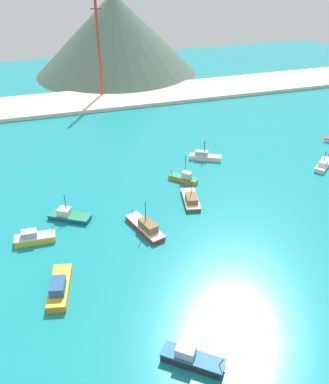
{
  "coord_description": "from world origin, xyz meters",
  "views": [
    {
      "loc": [
        -25.45,
        -43.9,
        50.1
      ],
      "look_at": [
        -1.73,
        31.23,
        2.16
      ],
      "focal_mm": 39.21,
      "sensor_mm": 36.0,
      "label": 1
    }
  ],
  "objects_px": {
    "fishing_boat_7": "(191,199)",
    "fishing_boat_15": "(204,156)",
    "fishing_boat_11": "(69,216)",
    "fishing_boat_2": "(146,227)",
    "fishing_boat_14": "(34,238)",
    "fishing_boat_4": "(323,165)",
    "fishing_boat_13": "(192,358)",
    "radio_tower": "(98,44)",
    "fishing_boat_0": "(184,178)",
    "fishing_boat_5": "(59,287)"
  },
  "relations": [
    {
      "from": "fishing_boat_7",
      "to": "radio_tower",
      "type": "distance_m",
      "value": 78.88
    },
    {
      "from": "fishing_boat_2",
      "to": "fishing_boat_7",
      "type": "bearing_deg",
      "value": 30.14
    },
    {
      "from": "fishing_boat_13",
      "to": "fishing_boat_14",
      "type": "height_order",
      "value": "fishing_boat_14"
    },
    {
      "from": "fishing_boat_14",
      "to": "fishing_boat_15",
      "type": "distance_m",
      "value": 49.84
    },
    {
      "from": "fishing_boat_7",
      "to": "fishing_boat_11",
      "type": "distance_m",
      "value": 26.48
    },
    {
      "from": "radio_tower",
      "to": "fishing_boat_0",
      "type": "bearing_deg",
      "value": -83.69
    },
    {
      "from": "fishing_boat_7",
      "to": "fishing_boat_13",
      "type": "distance_m",
      "value": 40.96
    },
    {
      "from": "fishing_boat_0",
      "to": "fishing_boat_4",
      "type": "xyz_separation_m",
      "value": [
        36.22,
        -3.91,
        -0.1
      ]
    },
    {
      "from": "fishing_boat_14",
      "to": "fishing_boat_13",
      "type": "bearing_deg",
      "value": -60.67
    },
    {
      "from": "fishing_boat_11",
      "to": "fishing_boat_15",
      "type": "xyz_separation_m",
      "value": [
        37.21,
        16.81,
        0.11
      ]
    },
    {
      "from": "fishing_boat_4",
      "to": "fishing_boat_11",
      "type": "xyz_separation_m",
      "value": [
        -64.37,
        -3.58,
        -0.02
      ]
    },
    {
      "from": "fishing_boat_5",
      "to": "fishing_boat_14",
      "type": "bearing_deg",
      "value": 102.5
    },
    {
      "from": "fishing_boat_11",
      "to": "fishing_boat_4",
      "type": "bearing_deg",
      "value": 3.18
    },
    {
      "from": "fishing_boat_2",
      "to": "fishing_boat_4",
      "type": "distance_m",
      "value": 51.73
    },
    {
      "from": "fishing_boat_11",
      "to": "fishing_boat_2",
      "type": "bearing_deg",
      "value": -32.12
    },
    {
      "from": "fishing_boat_4",
      "to": "fishing_boat_14",
      "type": "bearing_deg",
      "value": -172.48
    },
    {
      "from": "radio_tower",
      "to": "fishing_boat_13",
      "type": "bearing_deg",
      "value": -94.29
    },
    {
      "from": "fishing_boat_14",
      "to": "fishing_boat_5",
      "type": "bearing_deg",
      "value": -77.5
    },
    {
      "from": "fishing_boat_7",
      "to": "fishing_boat_0",
      "type": "bearing_deg",
      "value": 79.47
    },
    {
      "from": "fishing_boat_5",
      "to": "radio_tower",
      "type": "height_order",
      "value": "radio_tower"
    },
    {
      "from": "fishing_boat_5",
      "to": "fishing_boat_7",
      "type": "bearing_deg",
      "value": 32.35
    },
    {
      "from": "fishing_boat_2",
      "to": "radio_tower",
      "type": "relative_size",
      "value": 0.3
    },
    {
      "from": "fishing_boat_0",
      "to": "radio_tower",
      "type": "bearing_deg",
      "value": 96.31
    },
    {
      "from": "fishing_boat_13",
      "to": "fishing_boat_15",
      "type": "height_order",
      "value": "fishing_boat_15"
    },
    {
      "from": "fishing_boat_14",
      "to": "radio_tower",
      "type": "relative_size",
      "value": 0.21
    },
    {
      "from": "fishing_boat_0",
      "to": "fishing_boat_7",
      "type": "relative_size",
      "value": 0.75
    },
    {
      "from": "fishing_boat_0",
      "to": "fishing_boat_5",
      "type": "bearing_deg",
      "value": -138.36
    },
    {
      "from": "fishing_boat_11",
      "to": "fishing_boat_0",
      "type": "bearing_deg",
      "value": 14.9
    },
    {
      "from": "fishing_boat_2",
      "to": "fishing_boat_15",
      "type": "height_order",
      "value": "fishing_boat_2"
    },
    {
      "from": "fishing_boat_14",
      "to": "radio_tower",
      "type": "xyz_separation_m",
      "value": [
        27.88,
        80.7,
        17.72
      ]
    },
    {
      "from": "fishing_boat_4",
      "to": "fishing_boat_14",
      "type": "relative_size",
      "value": 1.04
    },
    {
      "from": "fishing_boat_4",
      "to": "fishing_boat_14",
      "type": "height_order",
      "value": "fishing_boat_4"
    },
    {
      "from": "fishing_boat_7",
      "to": "fishing_boat_14",
      "type": "height_order",
      "value": "fishing_boat_7"
    },
    {
      "from": "fishing_boat_15",
      "to": "fishing_boat_7",
      "type": "bearing_deg",
      "value": -120.12
    },
    {
      "from": "fishing_boat_11",
      "to": "fishing_boat_13",
      "type": "relative_size",
      "value": 1.06
    },
    {
      "from": "fishing_boat_13",
      "to": "fishing_boat_5",
      "type": "bearing_deg",
      "value": 129.65
    },
    {
      "from": "fishing_boat_7",
      "to": "fishing_boat_11",
      "type": "height_order",
      "value": "fishing_boat_11"
    },
    {
      "from": "fishing_boat_2",
      "to": "fishing_boat_5",
      "type": "height_order",
      "value": "fishing_boat_2"
    },
    {
      "from": "fishing_boat_2",
      "to": "fishing_boat_11",
      "type": "distance_m",
      "value": 16.73
    },
    {
      "from": "fishing_boat_2",
      "to": "fishing_boat_13",
      "type": "height_order",
      "value": "fishing_boat_2"
    },
    {
      "from": "fishing_boat_5",
      "to": "fishing_boat_13",
      "type": "bearing_deg",
      "value": -50.35
    },
    {
      "from": "fishing_boat_5",
      "to": "fishing_boat_2",
      "type": "bearing_deg",
      "value": 33.79
    },
    {
      "from": "fishing_boat_7",
      "to": "fishing_boat_15",
      "type": "height_order",
      "value": "same"
    },
    {
      "from": "fishing_boat_7",
      "to": "fishing_boat_13",
      "type": "bearing_deg",
      "value": -110.5
    },
    {
      "from": "fishing_boat_4",
      "to": "fishing_boat_11",
      "type": "height_order",
      "value": "fishing_boat_11"
    },
    {
      "from": "fishing_boat_2",
      "to": "fishing_boat_14",
      "type": "bearing_deg",
      "value": 171.95
    },
    {
      "from": "fishing_boat_13",
      "to": "fishing_boat_2",
      "type": "bearing_deg",
      "value": 86.17
    },
    {
      "from": "fishing_boat_5",
      "to": "fishing_boat_14",
      "type": "relative_size",
      "value": 1.37
    },
    {
      "from": "fishing_boat_13",
      "to": "fishing_boat_0",
      "type": "bearing_deg",
      "value": 71.36
    },
    {
      "from": "fishing_boat_13",
      "to": "fishing_boat_15",
      "type": "relative_size",
      "value": 1.02
    }
  ]
}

